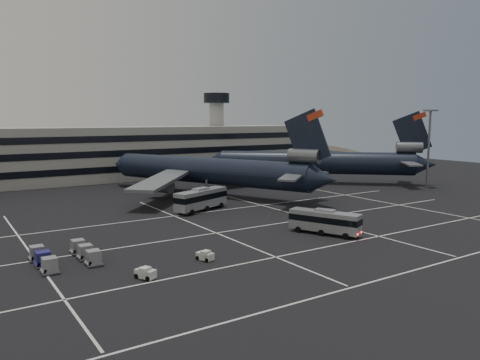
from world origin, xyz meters
name	(u,v)px	position (x,y,z in m)	size (l,w,h in m)	color
ground	(267,233)	(0.00, 0.00, 0.00)	(260.00, 260.00, 0.00)	black
lane_markings	(269,231)	(0.95, 0.72, 0.01)	(90.00, 55.62, 0.01)	silver
terminal	(98,154)	(-2.95, 71.14, 6.93)	(125.00, 26.00, 24.00)	gray
hills	(83,179)	(17.99, 170.00, -12.07)	(352.00, 180.00, 44.00)	#38332B
lightpole_right	(429,138)	(58.00, 15.00, 11.82)	(2.40, 2.40, 18.28)	slate
trijet_main	(210,171)	(9.88, 33.96, 5.25)	(43.50, 54.58, 18.08)	black
trijet_far	(319,162)	(42.02, 34.85, 5.43)	(45.90, 43.34, 18.08)	black
bus_near	(325,221)	(6.49, -4.97, 1.97)	(6.26, 10.27, 3.59)	gray
bus_far	(201,198)	(0.01, 19.58, 2.25)	(11.79, 6.81, 4.10)	gray
tug_a	(206,256)	(-13.55, -6.55, 0.56)	(1.76, 2.23, 1.26)	silver
tug_b	(146,273)	(-21.65, -8.68, 0.59)	(2.05, 2.40, 1.33)	silver
uld_cluster	(65,256)	(-27.37, 1.31, 0.84)	(6.81, 7.96, 1.73)	#2D2D30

